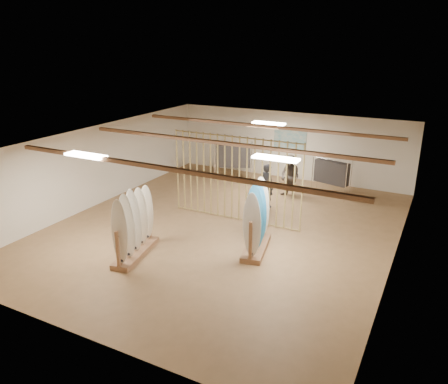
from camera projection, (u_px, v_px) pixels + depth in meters
The scene contains 16 objects.
floor at pixel (224, 228), 13.68m from camera, with size 12.00×12.00×0.00m, color #936D47.
ceiling at pixel (224, 140), 12.76m from camera, with size 12.00×12.00×0.00m, color gray.
wall_back at pixel (290, 146), 18.25m from camera, with size 12.00×12.00×0.00m, color white.
wall_front at pixel (77, 275), 8.19m from camera, with size 12.00×12.00×0.00m, color white.
wall_left at pixel (98, 165), 15.39m from camera, with size 12.00×12.00×0.00m, color white.
wall_right at pixel (399, 214), 11.05m from camera, with size 12.00×12.00×0.00m, color white.
ceiling_slats at pixel (224, 143), 12.79m from camera, with size 9.50×6.12×0.10m, color #8E6140.
light_panels at pixel (224, 142), 12.78m from camera, with size 1.20×0.35×0.06m, color white.
bamboo_partition at pixel (236, 179), 13.89m from camera, with size 4.45×0.05×2.78m.
poster at pixel (290, 141), 18.17m from camera, with size 1.40×0.03×0.90m, color teal.
rack_left at pixel (135, 234), 11.77m from camera, with size 0.87×1.99×1.84m.
rack_right at pixel (257, 228), 12.02m from camera, with size 0.90×1.80×2.00m.
clothing_rack_a at pixel (233, 156), 17.99m from camera, with size 1.45×0.91×1.63m.
clothing_rack_b at pixel (332, 172), 16.08m from camera, with size 1.34×0.66×1.48m.
shopper_a at pixel (267, 183), 15.21m from camera, with size 0.64×0.43×1.76m, color #23242A.
shopper_b at pixel (290, 174), 16.06m from camera, with size 0.89×0.69×1.84m, color #372F2A.
Camera 1 is at (5.77, -11.14, 5.58)m, focal length 35.00 mm.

